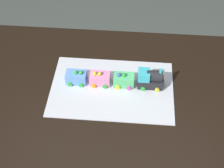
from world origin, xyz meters
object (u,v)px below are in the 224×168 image
Objects in this scene: cake_locomotive at (150,79)px; cake_car_flatbed_bubblegum at (100,78)px; dining_table at (101,109)px; cake_car_caboose_mint_green at (124,80)px; cake_car_tanker_sky_blue at (76,77)px.

cake_car_flatbed_bubblegum is at bearing 0.00° from cake_locomotive.
dining_table is at bearing 96.86° from cake_car_flatbed_bubblegum.
cake_car_flatbed_bubblegum is (0.12, 0.00, 0.00)m from cake_car_caboose_mint_green.
dining_table is 14.00× the size of cake_car_tanker_sky_blue.
cake_car_flatbed_bubblegum is (0.01, -0.08, 0.14)m from dining_table.
cake_locomotive reaches higher than dining_table.
cake_car_caboose_mint_green reaches higher than dining_table.
cake_car_caboose_mint_green is at bearing 180.00° from cake_car_flatbed_bubblegum.
dining_table is 0.30m from cake_locomotive.
cake_car_caboose_mint_green is 1.00× the size of cake_car_tanker_sky_blue.
cake_locomotive is 0.13m from cake_car_caboose_mint_green.
cake_locomotive reaches higher than cake_car_caboose_mint_green.
cake_car_tanker_sky_blue is at bearing 0.00° from cake_car_caboose_mint_green.
cake_locomotive is 1.40× the size of cake_car_tanker_sky_blue.
cake_car_tanker_sky_blue is (0.12, 0.00, 0.00)m from cake_car_flatbed_bubblegum.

